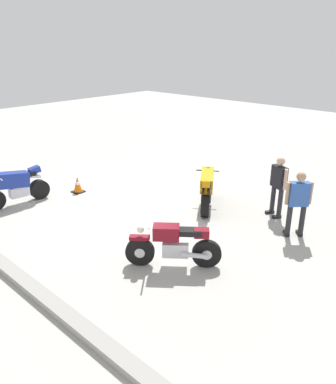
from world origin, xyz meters
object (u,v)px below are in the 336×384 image
Objects in this scene: traffic_cone at (78,185)px; motorcycle_orange_sportbike at (207,188)px; motorcycle_blue_sportbike at (16,186)px; person_in_black_shirt at (278,183)px; person_in_blue_shirt at (298,200)px; motorcycle_maroon_cruiser at (174,245)px.

motorcycle_orange_sportbike is at bearing -153.36° from traffic_cone.
person_in_black_shirt reaches higher than motorcycle_blue_sportbike.
person_in_blue_shirt is at bearing 77.47° from person_in_black_shirt.
motorcycle_blue_sportbike is 1.14× the size of person_in_black_shirt.
motorcycle_orange_sportbike is at bearing -37.81° from person_in_black_shirt.
motorcycle_blue_sportbike is 1.14× the size of motorcycle_orange_sportbike.
motorcycle_blue_sportbike is at bearing 74.22° from traffic_cone.
person_in_black_shirt reaches higher than traffic_cone.
person_in_black_shirt is at bearing -154.12° from traffic_cone.
motorcycle_orange_sportbike reaches higher than motorcycle_maroon_cruiser.
motorcycle_maroon_cruiser is at bearing 22.37° from person_in_black_shirt.
motorcycle_orange_sportbike is 1.01× the size of person_in_blue_shirt.
motorcycle_maroon_cruiser is at bearing 112.25° from person_in_blue_shirt.
person_in_blue_shirt reaches higher than motorcycle_orange_sportbike.
person_in_black_shirt is (-1.82, -0.82, 0.39)m from motorcycle_orange_sportbike.
person_in_black_shirt is at bearing -100.18° from motorcycle_orange_sportbike.
motorcycle_maroon_cruiser is at bearing 102.26° from motorcycle_blue_sportbike.
motorcycle_maroon_cruiser is 0.99× the size of person_in_blue_shirt.
motorcycle_orange_sportbike is at bearing -104.28° from motorcycle_maroon_cruiser.
person_in_blue_shirt reaches higher than traffic_cone.
person_in_blue_shirt is at bearing -163.69° from traffic_cone.
motorcycle_maroon_cruiser is 0.86× the size of motorcycle_blue_sportbike.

